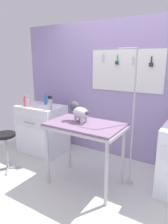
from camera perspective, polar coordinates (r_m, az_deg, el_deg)
The scene contains 11 objects.
ground at distance 2.88m, azimuth -1.18°, elevation -21.71°, with size 4.40×4.00×0.04m, color silver.
rear_wall_panel at distance 3.51m, azimuth 10.37°, elevation 5.63°, with size 4.00×0.11×2.30m.
grooming_table at distance 2.70m, azimuth 0.28°, elevation -5.03°, with size 1.00×0.63×0.87m.
grooming_arm at distance 2.76m, azimuth 13.12°, elevation -3.41°, with size 0.30×0.11×1.82m.
dog at distance 2.71m, azimuth -1.46°, elevation 0.18°, with size 0.35×0.22×0.26m.
counter_left at distance 3.88m, azimuth -11.56°, elevation -4.57°, with size 0.80×0.58×0.87m.
stool at distance 3.38m, azimuth -20.96°, elevation -7.39°, with size 0.32×0.32×0.59m.
pump_bottle_white at distance 3.42m, azimuth -9.30°, elevation 2.26°, with size 0.06×0.06×0.23m.
shampoo_bottle at distance 3.75m, azimuth -15.96°, elevation 2.60°, with size 0.05×0.05×0.19m.
spray_bottle_tall at distance 3.83m, azimuth -10.56°, elevation 3.39°, with size 0.06×0.06×0.22m.
spray_bottle_short at distance 3.87m, azimuth -15.33°, elevation 3.03°, with size 0.06×0.06×0.19m.
Camera 1 is at (1.28, -1.95, 1.67)m, focal length 33.11 mm.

